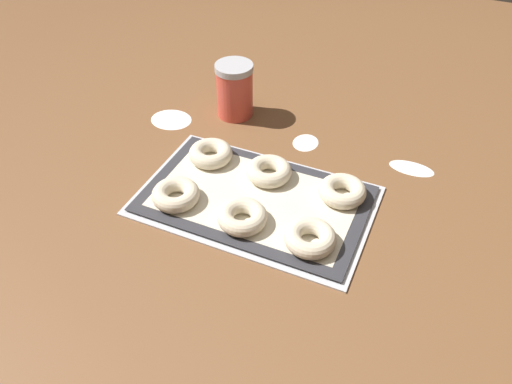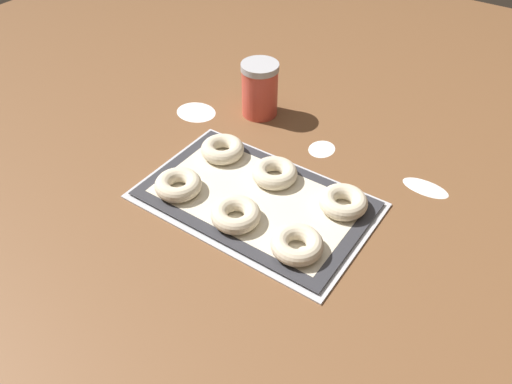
# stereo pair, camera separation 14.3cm
# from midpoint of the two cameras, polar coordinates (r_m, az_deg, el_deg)

# --- Properties ---
(ground_plane) EXTENTS (2.80, 2.80, 0.00)m
(ground_plane) POSITION_cam_midpoint_polar(r_m,az_deg,el_deg) (1.05, -4.12, -1.52)
(ground_plane) COLOR brown
(baking_tray) EXTENTS (0.48, 0.31, 0.01)m
(baking_tray) POSITION_cam_midpoint_polar(r_m,az_deg,el_deg) (1.05, -3.90, -1.21)
(baking_tray) COLOR silver
(baking_tray) RESTS_ON ground_plane
(baking_mat) EXTENTS (0.46, 0.28, 0.00)m
(baking_mat) POSITION_cam_midpoint_polar(r_m,az_deg,el_deg) (1.04, -3.91, -0.99)
(baking_mat) COLOR #333338
(baking_mat) RESTS_ON baking_tray
(bagel_front_left) EXTENTS (0.10, 0.10, 0.03)m
(bagel_front_left) POSITION_cam_midpoint_polar(r_m,az_deg,el_deg) (1.05, -13.04, -0.52)
(bagel_front_left) COLOR beige
(bagel_front_left) RESTS_ON baking_mat
(bagel_front_center) EXTENTS (0.10, 0.10, 0.03)m
(bagel_front_center) POSITION_cam_midpoint_polar(r_m,az_deg,el_deg) (0.98, -5.76, -3.11)
(bagel_front_center) COLOR beige
(bagel_front_center) RESTS_ON baking_mat
(bagel_front_right) EXTENTS (0.10, 0.10, 0.03)m
(bagel_front_right) POSITION_cam_midpoint_polar(r_m,az_deg,el_deg) (0.94, 1.89, -5.57)
(bagel_front_right) COLOR beige
(bagel_front_right) RESTS_ON baking_mat
(bagel_back_left) EXTENTS (0.10, 0.10, 0.03)m
(bagel_back_left) POSITION_cam_midpoint_polar(r_m,az_deg,el_deg) (1.14, -8.79, 4.17)
(bagel_back_left) COLOR beige
(bagel_back_left) RESTS_ON baking_mat
(bagel_back_center) EXTENTS (0.10, 0.10, 0.03)m
(bagel_back_center) POSITION_cam_midpoint_polar(r_m,az_deg,el_deg) (1.08, -2.07, 2.12)
(bagel_back_center) COLOR beige
(bagel_back_center) RESTS_ON baking_mat
(bagel_back_right) EXTENTS (0.10, 0.10, 0.03)m
(bagel_back_right) POSITION_cam_midpoint_polar(r_m,az_deg,el_deg) (1.04, 6.01, -0.13)
(bagel_back_right) COLOR beige
(bagel_back_right) RESTS_ON baking_mat
(flour_canister) EXTENTS (0.09, 0.09, 0.14)m
(flour_canister) POSITION_cam_midpoint_polar(r_m,az_deg,el_deg) (1.28, -5.70, 11.38)
(flour_canister) COLOR #DB4C3D
(flour_canister) RESTS_ON ground_plane
(flour_patch_near) EXTENTS (0.10, 0.05, 0.00)m
(flour_patch_near) POSITION_cam_midpoint_polar(r_m,az_deg,el_deg) (1.16, 14.09, 2.47)
(flour_patch_near) COLOR white
(flour_patch_near) RESTS_ON ground_plane
(flour_patch_far) EXTENTS (0.11, 0.09, 0.00)m
(flour_patch_far) POSITION_cam_midpoint_polar(r_m,az_deg,el_deg) (1.32, -12.77, 7.96)
(flour_patch_far) COLOR white
(flour_patch_far) RESTS_ON ground_plane
(flour_patch_side) EXTENTS (0.06, 0.07, 0.00)m
(flour_patch_side) POSITION_cam_midpoint_polar(r_m,az_deg,el_deg) (1.21, 2.35, 5.51)
(flour_patch_side) COLOR white
(flour_patch_side) RESTS_ON ground_plane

